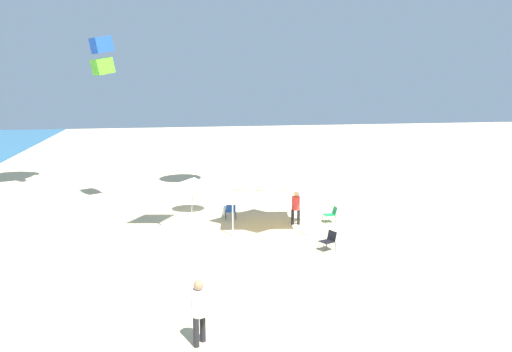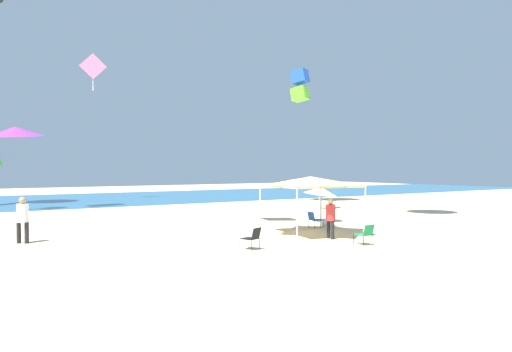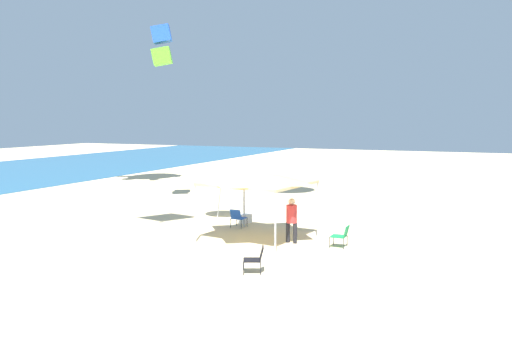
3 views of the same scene
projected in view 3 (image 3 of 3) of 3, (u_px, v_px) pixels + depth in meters
The scene contains 9 objects.
ground at pixel (242, 248), 19.58m from camera, with size 120.00×120.00×0.10m, color beige.
canopy_tent at pixel (258, 179), 20.55m from camera, with size 3.92×4.05×2.62m.
beach_umbrella at pixel (222, 181), 25.23m from camera, with size 1.90×1.89×2.10m.
folding_chair_facing_ocean at pixel (256, 258), 16.24m from camera, with size 0.72×0.78×0.82m.
folding_chair_left_of_tent at pixel (238, 217), 22.89m from camera, with size 0.66×0.58×0.82m.
folding_chair_near_cooler at pixel (342, 235), 19.42m from camera, with size 0.55×0.63×0.82m.
cooler_box at pixel (244, 218), 23.97m from camera, with size 0.74×0.71×0.40m.
person_beachcomber at pixel (292, 217), 20.07m from camera, with size 0.40×0.45×1.70m.
kite_box_blue at pixel (162, 45), 28.49m from camera, with size 1.36×1.42×2.18m.
Camera 3 is at (-17.35, -8.18, 4.72)m, focal length 37.44 mm.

